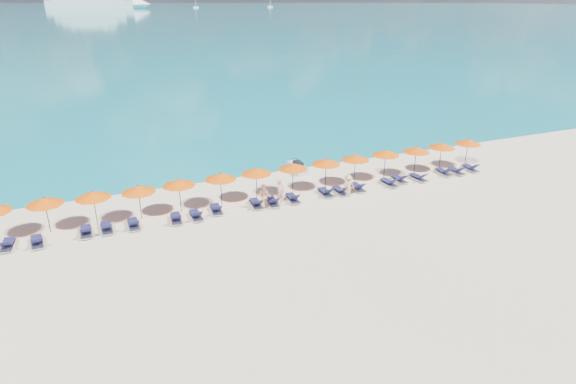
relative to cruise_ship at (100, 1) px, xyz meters
name	(u,v)px	position (x,y,z in m)	size (l,w,h in m)	color
ground	(308,228)	(-23.28, -596.61, -8.17)	(1400.00, 1400.00, 0.00)	beige
sea	(77,8)	(-23.28, 63.39, -8.17)	(1600.00, 1300.00, 0.01)	#1FA9B2
cruise_ship	(100,1)	(0.00, 0.00, 0.00)	(113.58, 46.70, 31.40)	white
sailboat_near	(196,7)	(105.44, -16.86, -7.01)	(6.17, 2.06, 11.31)	white
sailboat_far	(270,6)	(201.30, -13.48, -6.95)	(6.48, 2.16, 11.87)	white
jetski	(297,167)	(-19.71, -587.17, -7.82)	(0.92, 2.42, 0.86)	silver
beachgoer_a	(280,192)	(-23.41, -592.58, -7.32)	(0.62, 0.41, 1.71)	tan
beachgoer_b	(264,197)	(-24.69, -593.00, -7.31)	(0.84, 0.48, 1.73)	tan
beachgoer_c	(348,186)	(-18.63, -593.29, -7.38)	(1.03, 0.48, 1.59)	tan
umbrella_1	(44,201)	(-37.50, -591.20, -6.15)	(2.10, 2.10, 2.28)	black
umbrella_2	(93,195)	(-34.89, -591.27, -6.15)	(2.10, 2.10, 2.28)	black
umbrella_3	(138,189)	(-32.30, -591.40, -6.15)	(2.10, 2.10, 2.28)	black
umbrella_4	(179,182)	(-29.80, -591.25, -6.15)	(2.10, 2.10, 2.28)	black
umbrella_5	(220,176)	(-27.07, -591.21, -6.15)	(2.10, 2.10, 2.28)	black
umbrella_6	(256,171)	(-24.55, -591.13, -6.15)	(2.10, 2.10, 2.28)	black
umbrella_7	(293,166)	(-21.89, -591.22, -6.15)	(2.10, 2.10, 2.28)	black
umbrella_8	(326,161)	(-19.31, -591.23, -6.15)	(2.10, 2.10, 2.28)	black
umbrella_9	(355,157)	(-16.87, -591.20, -6.15)	(2.10, 2.10, 2.28)	black
umbrella_10	(386,153)	(-14.21, -591.14, -6.15)	(2.10, 2.10, 2.28)	black
umbrella_11	(416,149)	(-11.58, -591.38, -6.15)	(2.10, 2.10, 2.28)	black
umbrella_12	(442,145)	(-9.04, -591.28, -6.15)	(2.10, 2.10, 2.28)	black
umbrella_13	(468,142)	(-6.37, -591.27, -6.15)	(2.10, 2.10, 2.28)	black
lounger_1	(7,244)	(-39.62, -592.36, -7.94)	(0.76, 1.75, 0.66)	silver
lounger_2	(37,241)	(-38.14, -592.62, -7.94)	(0.78, 1.75, 0.66)	silver
lounger_3	(86,231)	(-35.58, -592.36, -7.94)	(0.65, 1.71, 0.66)	silver
lounger_4	(107,228)	(-34.43, -592.35, -7.94)	(0.68, 1.72, 0.66)	silver
lounger_5	(134,224)	(-32.90, -592.44, -7.94)	(0.63, 1.70, 0.66)	silver
lounger_6	(176,218)	(-30.40, -592.65, -7.94)	(0.78, 1.75, 0.66)	silver
lounger_7	(196,215)	(-29.15, -592.67, -7.94)	(0.63, 1.70, 0.66)	silver
lounger_8	(216,209)	(-27.75, -592.29, -7.94)	(0.79, 1.75, 0.66)	silver
lounger_9	(256,203)	(-25.07, -592.45, -7.94)	(0.74, 1.74, 0.66)	silver
lounger_10	(273,202)	(-23.96, -592.61, -7.94)	(0.77, 1.75, 0.66)	silver
lounger_11	(293,198)	(-22.48, -592.58, -7.94)	(0.77, 1.75, 0.66)	silver
lounger_12	(325,192)	(-19.96, -592.52, -7.94)	(0.71, 1.73, 0.66)	silver
lounger_13	(341,191)	(-18.84, -592.66, -7.94)	(0.70, 1.73, 0.66)	silver
lounger_14	(358,187)	(-17.37, -592.54, -7.94)	(0.75, 1.74, 0.66)	silver
lounger_15	(389,183)	(-14.79, -592.69, -7.94)	(0.75, 1.74, 0.66)	silver
lounger_16	(399,179)	(-13.65, -592.32, -7.94)	(0.65, 1.71, 0.66)	silver
lounger_17	(418,177)	(-12.13, -592.63, -7.94)	(0.74, 1.74, 0.66)	silver
lounger_18	(444,172)	(-9.52, -592.37, -7.94)	(0.76, 1.74, 0.66)	silver
lounger_19	(456,171)	(-8.45, -592.59, -7.94)	(0.73, 1.74, 0.66)	silver
lounger_20	(470,168)	(-6.93, -592.47, -7.94)	(0.79, 1.75, 0.66)	silver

